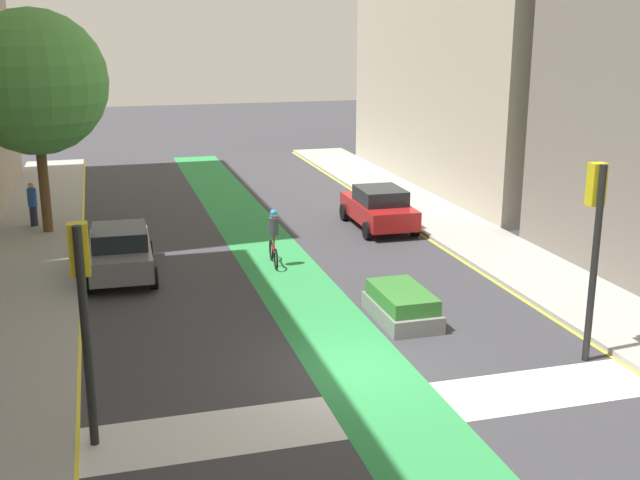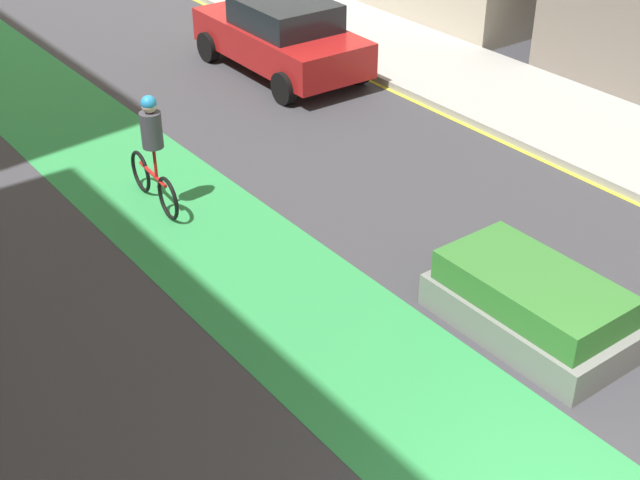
{
  "view_description": "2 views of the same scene",
  "coord_description": "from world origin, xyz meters",
  "px_view_note": "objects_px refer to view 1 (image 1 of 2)",
  "views": [
    {
      "loc": [
        -5.2,
        -15.49,
        7.54
      ],
      "look_at": [
        0.73,
        5.47,
        1.5
      ],
      "focal_mm": 44.38,
      "sensor_mm": 36.0,
      "label": 1
    },
    {
      "loc": [
        -5.2,
        -2.88,
        6.71
      ],
      "look_at": [
        -0.06,
        3.95,
        1.45
      ],
      "focal_mm": 49.4,
      "sensor_mm": 36.0,
      "label": 2
    }
  ],
  "objects_px": {
    "traffic_signal_near_left": "(82,292)",
    "pedestrian_sidewalk_left_a": "(33,204)",
    "traffic_signal_near_right": "(595,225)",
    "street_tree_near": "(34,82)",
    "car_grey_left_far": "(120,251)",
    "cyclist_in_lane": "(274,236)",
    "car_red_right_far": "(379,207)",
    "median_planter": "(402,306)"
  },
  "relations": [
    {
      "from": "cyclist_in_lane",
      "to": "car_red_right_far",
      "type": "bearing_deg",
      "value": 36.38
    },
    {
      "from": "cyclist_in_lane",
      "to": "pedestrian_sidewalk_left_a",
      "type": "bearing_deg",
      "value": 138.01
    },
    {
      "from": "car_grey_left_far",
      "to": "street_tree_near",
      "type": "xyz_separation_m",
      "value": [
        -2.39,
        5.72,
        4.69
      ]
    },
    {
      "from": "traffic_signal_near_left",
      "to": "cyclist_in_lane",
      "type": "height_order",
      "value": "traffic_signal_near_left"
    },
    {
      "from": "traffic_signal_near_right",
      "to": "median_planter",
      "type": "xyz_separation_m",
      "value": [
        -3.16,
        3.4,
        -2.78
      ]
    },
    {
      "from": "car_grey_left_far",
      "to": "pedestrian_sidewalk_left_a",
      "type": "height_order",
      "value": "pedestrian_sidewalk_left_a"
    },
    {
      "from": "car_grey_left_far",
      "to": "street_tree_near",
      "type": "relative_size",
      "value": 0.54
    },
    {
      "from": "traffic_signal_near_right",
      "to": "traffic_signal_near_left",
      "type": "height_order",
      "value": "traffic_signal_near_right"
    },
    {
      "from": "car_red_right_far",
      "to": "car_grey_left_far",
      "type": "xyz_separation_m",
      "value": [
        -9.57,
        -3.34,
        0.0
      ]
    },
    {
      "from": "car_red_right_far",
      "to": "street_tree_near",
      "type": "bearing_deg",
      "value": 168.77
    },
    {
      "from": "traffic_signal_near_left",
      "to": "traffic_signal_near_right",
      "type": "bearing_deg",
      "value": 4.22
    },
    {
      "from": "traffic_signal_near_right",
      "to": "cyclist_in_lane",
      "type": "xyz_separation_m",
      "value": [
        -5.32,
        9.0,
        -2.22
      ]
    },
    {
      "from": "car_red_right_far",
      "to": "pedestrian_sidewalk_left_a",
      "type": "xyz_separation_m",
      "value": [
        -12.49,
        3.33,
        0.18
      ]
    },
    {
      "from": "traffic_signal_near_left",
      "to": "car_red_right_far",
      "type": "distance_m",
      "value": 17.1
    },
    {
      "from": "traffic_signal_near_left",
      "to": "pedestrian_sidewalk_left_a",
      "type": "height_order",
      "value": "traffic_signal_near_left"
    },
    {
      "from": "car_red_right_far",
      "to": "street_tree_near",
      "type": "relative_size",
      "value": 0.54
    },
    {
      "from": "traffic_signal_near_left",
      "to": "pedestrian_sidewalk_left_a",
      "type": "distance_m",
      "value": 16.93
    },
    {
      "from": "traffic_signal_near_left",
      "to": "cyclist_in_lane",
      "type": "xyz_separation_m",
      "value": [
        5.61,
        9.81,
        -1.96
      ]
    },
    {
      "from": "pedestrian_sidewalk_left_a",
      "to": "median_planter",
      "type": "distance_m",
      "value": 15.89
    },
    {
      "from": "traffic_signal_near_right",
      "to": "street_tree_near",
      "type": "height_order",
      "value": "street_tree_near"
    },
    {
      "from": "car_grey_left_far",
      "to": "street_tree_near",
      "type": "distance_m",
      "value": 7.77
    },
    {
      "from": "traffic_signal_near_left",
      "to": "median_planter",
      "type": "height_order",
      "value": "traffic_signal_near_left"
    },
    {
      "from": "median_planter",
      "to": "traffic_signal_near_left",
      "type": "bearing_deg",
      "value": -151.57
    },
    {
      "from": "traffic_signal_near_left",
      "to": "cyclist_in_lane",
      "type": "bearing_deg",
      "value": 60.23
    },
    {
      "from": "median_planter",
      "to": "cyclist_in_lane",
      "type": "bearing_deg",
      "value": 111.06
    },
    {
      "from": "traffic_signal_near_left",
      "to": "median_planter",
      "type": "xyz_separation_m",
      "value": [
        7.77,
        4.2,
        -2.52
      ]
    },
    {
      "from": "pedestrian_sidewalk_left_a",
      "to": "street_tree_near",
      "type": "xyz_separation_m",
      "value": [
        0.53,
        -0.95,
        4.51
      ]
    },
    {
      "from": "car_red_right_far",
      "to": "traffic_signal_near_left",
      "type": "bearing_deg",
      "value": -128.0
    },
    {
      "from": "traffic_signal_near_left",
      "to": "pedestrian_sidewalk_left_a",
      "type": "bearing_deg",
      "value": 96.98
    },
    {
      "from": "car_grey_left_far",
      "to": "pedestrian_sidewalk_left_a",
      "type": "bearing_deg",
      "value": 113.68
    },
    {
      "from": "cyclist_in_lane",
      "to": "pedestrian_sidewalk_left_a",
      "type": "distance_m",
      "value": 10.3
    },
    {
      "from": "car_grey_left_far",
      "to": "pedestrian_sidewalk_left_a",
      "type": "relative_size",
      "value": 2.59
    },
    {
      "from": "street_tree_near",
      "to": "traffic_signal_near_right",
      "type": "bearing_deg",
      "value": -50.21
    },
    {
      "from": "cyclist_in_lane",
      "to": "median_planter",
      "type": "height_order",
      "value": "cyclist_in_lane"
    },
    {
      "from": "car_grey_left_far",
      "to": "median_planter",
      "type": "distance_m",
      "value": 9.03
    },
    {
      "from": "car_red_right_far",
      "to": "median_planter",
      "type": "height_order",
      "value": "car_red_right_far"
    },
    {
      "from": "street_tree_near",
      "to": "traffic_signal_near_left",
      "type": "bearing_deg",
      "value": -84.51
    },
    {
      "from": "car_grey_left_far",
      "to": "street_tree_near",
      "type": "bearing_deg",
      "value": 112.73
    },
    {
      "from": "traffic_signal_near_left",
      "to": "car_red_right_far",
      "type": "xyz_separation_m",
      "value": [
        10.45,
        13.37,
        -2.12
      ]
    },
    {
      "from": "traffic_signal_near_left",
      "to": "street_tree_near",
      "type": "distance_m",
      "value": 16.02
    },
    {
      "from": "traffic_signal_near_right",
      "to": "cyclist_in_lane",
      "type": "relative_size",
      "value": 2.46
    },
    {
      "from": "traffic_signal_near_right",
      "to": "cyclist_in_lane",
      "type": "distance_m",
      "value": 10.69
    }
  ]
}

